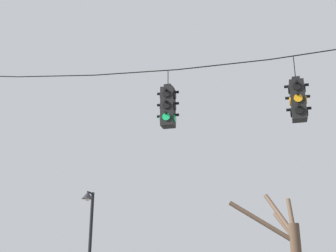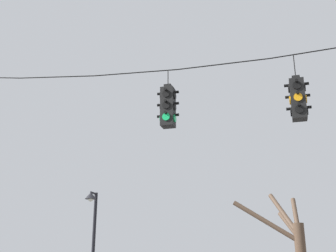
{
  "view_description": "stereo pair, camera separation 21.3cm",
  "coord_description": "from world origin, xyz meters",
  "px_view_note": "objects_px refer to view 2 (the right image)",
  "views": [
    {
      "loc": [
        1.02,
        -9.89,
        1.83
      ],
      "look_at": [
        -1.47,
        0.05,
        5.2
      ],
      "focal_mm": 45.0,
      "sensor_mm": 36.0,
      "label": 1
    },
    {
      "loc": [
        1.23,
        -9.83,
        1.83
      ],
      "look_at": [
        -1.47,
        0.05,
        5.2
      ],
      "focal_mm": 45.0,
      "sensor_mm": 36.0,
      "label": 2
    }
  ],
  "objects_px": {
    "traffic_light_near_right_pole": "(168,107)",
    "bare_tree": "(294,248)",
    "traffic_light_over_intersection": "(298,99)",
    "street_lamp": "(92,227)"
  },
  "relations": [
    {
      "from": "traffic_light_near_right_pole",
      "to": "street_lamp",
      "type": "xyz_separation_m",
      "value": [
        -4.08,
        4.48,
        -2.63
      ]
    },
    {
      "from": "street_lamp",
      "to": "traffic_light_over_intersection",
      "type": "bearing_deg",
      "value": -31.45
    },
    {
      "from": "traffic_light_near_right_pole",
      "to": "bare_tree",
      "type": "height_order",
      "value": "traffic_light_near_right_pole"
    },
    {
      "from": "traffic_light_near_right_pole",
      "to": "street_lamp",
      "type": "distance_m",
      "value": 6.61
    },
    {
      "from": "traffic_light_over_intersection",
      "to": "bare_tree",
      "type": "relative_size",
      "value": 0.34
    },
    {
      "from": "traffic_light_over_intersection",
      "to": "street_lamp",
      "type": "xyz_separation_m",
      "value": [
        -7.32,
        4.48,
        -2.51
      ]
    },
    {
      "from": "traffic_light_near_right_pole",
      "to": "street_lamp",
      "type": "bearing_deg",
      "value": 132.35
    },
    {
      "from": "traffic_light_over_intersection",
      "to": "street_lamp",
      "type": "relative_size",
      "value": 0.39
    },
    {
      "from": "traffic_light_over_intersection",
      "to": "street_lamp",
      "type": "bearing_deg",
      "value": 148.55
    },
    {
      "from": "traffic_light_near_right_pole",
      "to": "traffic_light_over_intersection",
      "type": "relative_size",
      "value": 0.93
    }
  ]
}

